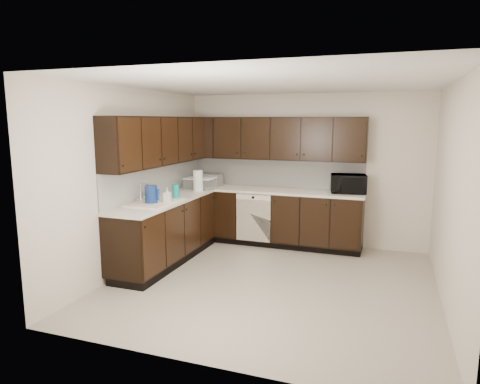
{
  "coord_description": "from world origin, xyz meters",
  "views": [
    {
      "loc": [
        1.37,
        -5.05,
        2.06
      ],
      "look_at": [
        -0.64,
        0.6,
        1.06
      ],
      "focal_mm": 32.0,
      "sensor_mm": 36.0,
      "label": 1
    }
  ],
  "objects_px": {
    "blue_pitcher": "(151,195)",
    "storage_bin": "(200,183)",
    "sink": "(154,207)",
    "toaster_oven": "(211,180)",
    "microwave": "(348,184)"
  },
  "relations": [
    {
      "from": "storage_bin",
      "to": "blue_pitcher",
      "type": "relative_size",
      "value": 1.75
    },
    {
      "from": "sink",
      "to": "storage_bin",
      "type": "height_order",
      "value": "sink"
    },
    {
      "from": "sink",
      "to": "blue_pitcher",
      "type": "height_order",
      "value": "sink"
    },
    {
      "from": "blue_pitcher",
      "to": "microwave",
      "type": "bearing_deg",
      "value": 30.14
    },
    {
      "from": "toaster_oven",
      "to": "storage_bin",
      "type": "distance_m",
      "value": 0.33
    },
    {
      "from": "sink",
      "to": "blue_pitcher",
      "type": "relative_size",
      "value": 3.22
    },
    {
      "from": "storage_bin",
      "to": "sink",
      "type": "bearing_deg",
      "value": -92.75
    },
    {
      "from": "storage_bin",
      "to": "blue_pitcher",
      "type": "height_order",
      "value": "blue_pitcher"
    },
    {
      "from": "blue_pitcher",
      "to": "storage_bin",
      "type": "bearing_deg",
      "value": 80.82
    },
    {
      "from": "sink",
      "to": "blue_pitcher",
      "type": "xyz_separation_m",
      "value": [
        0.0,
        -0.08,
        0.19
      ]
    },
    {
      "from": "toaster_oven",
      "to": "storage_bin",
      "type": "relative_size",
      "value": 0.77
    },
    {
      "from": "toaster_oven",
      "to": "storage_bin",
      "type": "xyz_separation_m",
      "value": [
        -0.06,
        -0.32,
        -0.02
      ]
    },
    {
      "from": "sink",
      "to": "toaster_oven",
      "type": "xyz_separation_m",
      "value": [
        0.13,
        1.69,
        0.17
      ]
    },
    {
      "from": "sink",
      "to": "toaster_oven",
      "type": "bearing_deg",
      "value": 85.59
    },
    {
      "from": "sink",
      "to": "storage_bin",
      "type": "relative_size",
      "value": 1.84
    }
  ]
}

